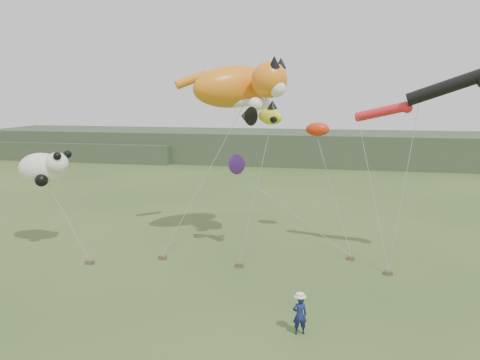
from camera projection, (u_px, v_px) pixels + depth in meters
name	position (u px, v px, depth m)	size (l,w,h in m)	color
ground	(246.00, 310.00, 19.46)	(120.00, 120.00, 0.00)	#385123
headland	(286.00, 147.00, 62.81)	(90.00, 13.00, 4.00)	#2D3D28
festival_attendant	(300.00, 315.00, 17.37)	(0.55, 0.36, 1.51)	#151D51
sandbag_anchors	(245.00, 263.00, 24.64)	(15.75, 3.75, 0.20)	brown
cat_kite	(242.00, 86.00, 26.60)	(7.05, 5.51, 3.04)	orange
fish_kite	(261.00, 116.00, 24.02)	(2.75, 1.81, 1.32)	yellow
tube_kites	(431.00, 94.00, 23.16)	(6.18, 2.72, 2.71)	black
panda_kite	(44.00, 168.00, 26.63)	(3.22, 2.08, 2.00)	white
misc_kites	(275.00, 148.00, 28.82)	(6.22, 0.84, 3.32)	red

